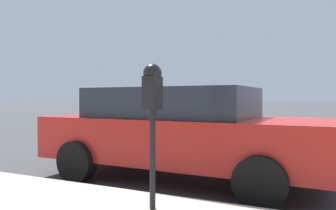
# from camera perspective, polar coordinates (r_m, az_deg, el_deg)

# --- Properties ---
(ground_plane) EXTENTS (220.00, 220.00, 0.00)m
(ground_plane) POSITION_cam_1_polar(r_m,az_deg,el_deg) (5.84, 18.01, -11.67)
(ground_plane) COLOR #424244
(parking_meter) EXTENTS (0.21, 0.19, 1.48)m
(parking_meter) POSITION_cam_1_polar(r_m,az_deg,el_deg) (3.33, -2.72, 1.18)
(parking_meter) COLOR black
(parking_meter) RESTS_ON sidewalk
(car_red) EXTENTS (2.15, 4.54, 1.46)m
(car_red) POSITION_cam_1_polar(r_m,az_deg,el_deg) (5.23, 2.23, -4.48)
(car_red) COLOR #B21E19
(car_red) RESTS_ON ground_plane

